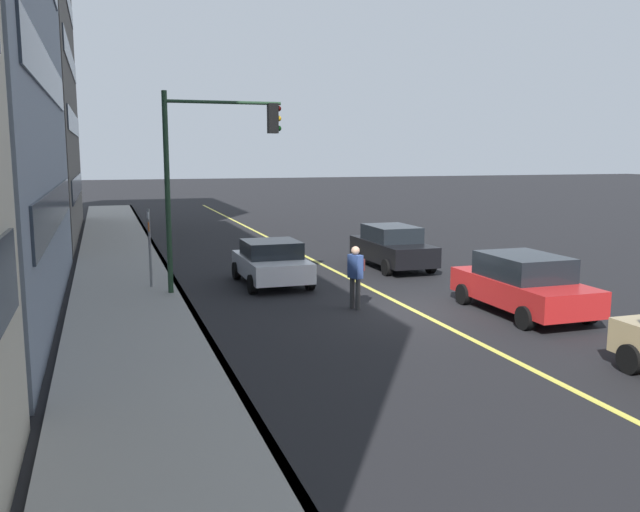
# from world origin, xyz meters

# --- Properties ---
(ground) EXTENTS (200.00, 200.00, 0.00)m
(ground) POSITION_xyz_m (0.00, 0.00, 0.00)
(ground) COLOR black
(sidewalk_slab) EXTENTS (80.00, 3.31, 0.15)m
(sidewalk_slab) POSITION_xyz_m (0.00, 7.50, 0.07)
(sidewalk_slab) COLOR gray
(sidewalk_slab) RESTS_ON ground
(curb_edge) EXTENTS (80.00, 0.16, 0.15)m
(curb_edge) POSITION_xyz_m (0.00, 5.93, 0.07)
(curb_edge) COLOR slate
(curb_edge) RESTS_ON ground
(lane_stripe_center) EXTENTS (80.00, 0.16, 0.01)m
(lane_stripe_center) POSITION_xyz_m (0.00, 0.00, 0.01)
(lane_stripe_center) COLOR #D8CC4C
(lane_stripe_center) RESTS_ON ground
(car_white) EXTENTS (3.88, 2.10, 1.47)m
(car_white) POSITION_xyz_m (4.80, 2.85, 0.75)
(car_white) COLOR silver
(car_white) RESTS_ON ground
(car_red) EXTENTS (4.48, 2.10, 1.63)m
(car_red) POSITION_xyz_m (-1.31, -2.66, 0.83)
(car_red) COLOR red
(car_red) RESTS_ON ground
(car_black) EXTENTS (4.48, 1.95, 1.61)m
(car_black) POSITION_xyz_m (6.53, -2.31, 0.82)
(car_black) COLOR black
(car_black) RESTS_ON ground
(pedestrian_with_backpack) EXTENTS (0.47, 0.46, 1.78)m
(pedestrian_with_backpack) POSITION_xyz_m (0.62, 1.46, 1.05)
(pedestrian_with_backpack) COLOR #383838
(pedestrian_with_backpack) RESTS_ON ground
(traffic_light_mast) EXTENTS (0.28, 3.59, 6.14)m
(traffic_light_mast) POSITION_xyz_m (3.77, 4.97, 4.17)
(traffic_light_mast) COLOR #1E3823
(traffic_light_mast) RESTS_ON ground
(street_sign_post) EXTENTS (0.60, 0.08, 2.62)m
(street_sign_post) POSITION_xyz_m (4.91, 6.76, 1.55)
(street_sign_post) COLOR slate
(street_sign_post) RESTS_ON ground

